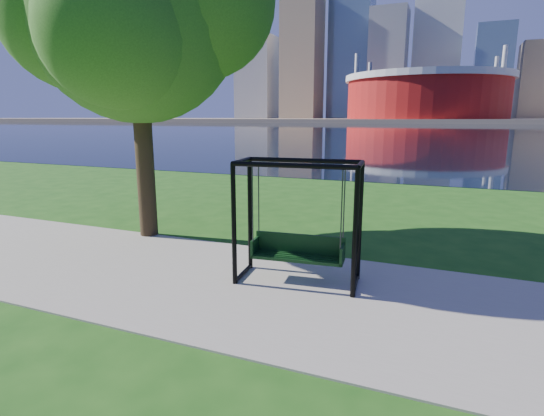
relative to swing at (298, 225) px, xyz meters
The scene contains 8 objects.
ground 1.18m from the swing, behind, with size 900.00×900.00×0.00m, color #1E5114.
path 1.27m from the swing, 139.02° to the right, with size 120.00×4.00×0.03m, color #9E937F.
river 101.99m from the swing, 90.34° to the left, with size 900.00×180.00×0.02m, color black.
far_bank 305.98m from the swing, 90.11° to the left, with size 900.00×228.00×2.00m, color #937F60.
stadium 235.59m from the swing, 92.58° to the left, with size 83.00×83.00×32.00m.
skyline 321.31m from the swing, 90.87° to the left, with size 392.00×66.00×96.50m.
swing is the anchor object (origin of this frame).
park_tree 6.07m from the swing, 160.98° to the left, with size 5.83×5.26×7.24m.
Camera 1 is at (2.82, -6.50, 2.78)m, focal length 28.00 mm.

